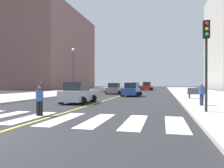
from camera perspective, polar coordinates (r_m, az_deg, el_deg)
The scene contains 17 objects.
sidewalk_kerb_east at distance 26.49m, azimuth 27.64°, elevation -3.46°, with size 10.00×120.00×0.15m, color #B2ADA3.
sidewalk_kerb_west at distance 31.34m, azimuth -21.47°, elevation -2.87°, with size 10.00×120.00×0.15m, color #B2ADA3.
crosswalk_paint at distance 11.36m, azimuth -17.27°, elevation -8.74°, with size 13.50×4.00×0.01m.
lane_divider_paint at distance 46.03m, azimuth 6.34°, elevation -1.94°, with size 0.16×80.00×0.01m, color yellow.
low_rise_brick_west at distance 69.03m, azimuth -15.31°, elevation 8.50°, with size 16.00×32.00×23.35m, color brown.
car_black_nearest at distance 61.90m, azimuth 6.39°, elevation -0.54°, with size 2.82×4.42×1.94m.
car_silver_second at distance 19.02m, azimuth -9.18°, elevation -2.48°, with size 2.63×4.18×1.86m.
car_gray_third at distance 34.12m, azimuth 0.58°, elevation -1.33°, with size 2.50×3.99×1.78m.
car_white_fourth at distance 47.09m, azimuth 4.45°, elevation -0.95°, with size 2.44×3.81×1.67m.
car_red_fifth at distance 53.01m, azimuth 9.35°, elevation -0.63°, with size 2.98×4.65×2.04m.
car_blue_sixth at distance 28.56m, azimuth 5.21°, elevation -1.60°, with size 2.63×4.14×1.82m.
traffic_light_near_corner at distance 13.34m, azimuth 23.99°, elevation 8.80°, with size 0.36×0.41×5.17m.
park_bench at distance 24.09m, azimuth 21.67°, elevation -2.35°, with size 1.83×0.66×1.12m.
pedestrian_crossing at distance 12.19m, azimuth -18.88°, elevation -3.95°, with size 0.40×0.40×1.61m.
pedestrian_waiting_east at distance 16.85m, azimuth 22.92°, elevation -2.28°, with size 0.40×0.40×1.61m.
pedestrian_walking_west at distance 28.17m, azimuth -18.45°, elevation -1.10°, with size 0.43×0.43×1.76m.
street_lamp at distance 33.95m, azimuth -10.39°, elevation 4.61°, with size 0.44×0.44×7.09m.
Camera 1 is at (5.74, -5.64, 1.78)m, focal length 34.06 mm.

